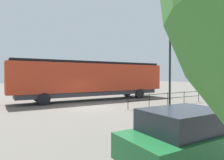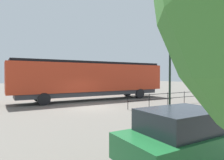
# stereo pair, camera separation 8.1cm
# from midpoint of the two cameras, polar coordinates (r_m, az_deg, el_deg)

# --- Properties ---
(ground_plane) EXTENTS (120.00, 120.00, 0.00)m
(ground_plane) POSITION_cam_midpoint_polar(r_m,az_deg,el_deg) (16.60, -6.03, -7.76)
(ground_plane) COLOR #666059
(locomotive) EXTENTS (2.83, 16.48, 4.06)m
(locomotive) POSITION_cam_midpoint_polar(r_m,az_deg,el_deg) (21.27, -4.37, 0.42)
(locomotive) COLOR red
(locomotive) RESTS_ON ground_plane
(parked_car_green) EXTENTS (2.00, 4.05, 1.66)m
(parked_car_green) POSITION_cam_midpoint_polar(r_m,az_deg,el_deg) (6.27, 20.38, -15.11)
(parked_car_green) COLOR #1E6633
(parked_car_green) RESTS_ON ground_plane
(lamp_post) EXTENTS (0.46, 0.46, 6.73)m
(lamp_post) POSITION_cam_midpoint_polar(r_m,az_deg,el_deg) (16.30, 16.29, 7.59)
(lamp_post) COLOR black
(lamp_post) RESTS_ON ground_plane
(platform_fence) EXTENTS (0.05, 8.49, 1.15)m
(platform_fence) POSITION_cam_midpoint_polar(r_m,az_deg,el_deg) (17.92, 15.68, -4.72)
(platform_fence) COLOR black
(platform_fence) RESTS_ON ground_plane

